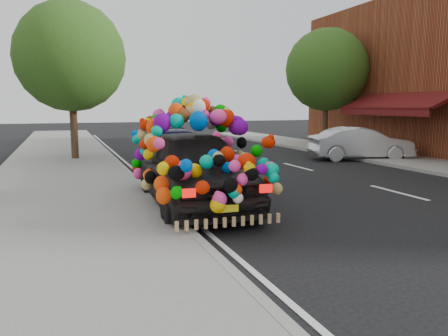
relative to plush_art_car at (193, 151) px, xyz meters
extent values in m
plane|color=black|center=(1.61, -0.51, -1.20)|extent=(100.00, 100.00, 0.00)
cube|color=gray|center=(-2.69, -0.51, -1.14)|extent=(4.00, 60.00, 0.12)
cube|color=gray|center=(-0.74, -0.51, -1.13)|extent=(0.15, 60.00, 0.13)
cube|color=gray|center=(9.81, 2.49, -1.14)|extent=(3.00, 40.00, 0.12)
cube|color=#510F0F|center=(10.31, 5.49, 1.15)|extent=(1.62, 5.20, 0.75)
cube|color=#510F0F|center=(9.56, 5.49, 0.75)|extent=(0.06, 5.20, 0.35)
cylinder|color=#332114|center=(-2.19, 8.99, 0.17)|extent=(0.28, 0.28, 2.73)
sphere|color=#1C4713|center=(-2.19, 8.99, 2.83)|extent=(4.20, 4.20, 4.20)
cylinder|color=#332114|center=(9.61, 9.49, 0.12)|extent=(0.28, 0.28, 2.64)
sphere|color=#1C4713|center=(9.61, 9.49, 2.70)|extent=(4.00, 4.00, 4.00)
imported|color=black|center=(0.00, 0.00, -0.36)|extent=(2.23, 5.00, 1.67)
cube|color=red|center=(-0.80, -2.43, -0.42)|extent=(0.22, 0.07, 0.14)
cube|color=red|center=(0.54, -2.50, -0.42)|extent=(0.22, 0.07, 0.14)
cube|color=yellow|center=(-0.13, -2.47, -0.72)|extent=(0.34, 0.06, 0.12)
imported|color=#060631|center=(0.90, 5.23, -0.51)|extent=(2.20, 4.84, 1.37)
imported|color=#B5B7BC|center=(8.61, 5.39, -0.53)|extent=(4.26, 2.48, 1.33)
camera|label=1|loc=(-2.68, -9.08, 0.98)|focal=35.00mm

